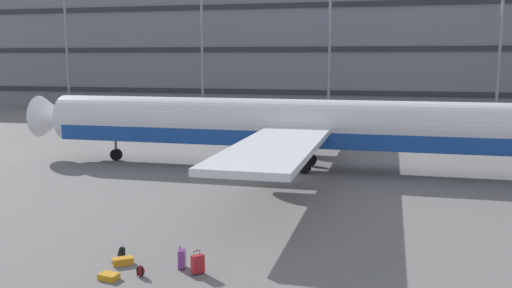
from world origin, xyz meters
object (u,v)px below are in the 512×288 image
at_px(suitcase_silver, 123,261).
at_px(backpack_navy, 141,271).
at_px(airliner, 294,126).
at_px(suitcase_scuffed, 109,276).
at_px(suitcase_teal, 182,258).
at_px(backpack_red, 121,253).
at_px(suitcase_upright, 198,264).

height_order(suitcase_silver, backpack_navy, backpack_navy).
distance_m(airliner, suitcase_scuffed, 21.77).
bearing_deg(backpack_navy, suitcase_teal, 42.69).
bearing_deg(suitcase_silver, backpack_red, 121.60).
relative_size(suitcase_silver, backpack_navy, 1.86).
xyz_separation_m(airliner, suitcase_silver, (-3.29, -19.91, -2.98)).
xyz_separation_m(suitcase_scuffed, backpack_red, (-0.56, 2.05, 0.12)).
distance_m(suitcase_scuffed, backpack_navy, 1.13).
height_order(suitcase_upright, suitcase_teal, suitcase_upright).
bearing_deg(backpack_navy, suitcase_scuffed, -152.54).
relative_size(airliner, suitcase_silver, 48.45).
bearing_deg(backpack_red, airliner, 79.22).
bearing_deg(suitcase_upright, suitcase_silver, 176.18).
xyz_separation_m(suitcase_upright, suitcase_scuffed, (-2.94, -1.22, -0.28)).
height_order(suitcase_upright, suitcase_silver, suitcase_upright).
xyz_separation_m(suitcase_silver, suitcase_scuffed, (0.18, -1.43, -0.03)).
relative_size(suitcase_silver, suitcase_teal, 1.02).
bearing_deg(airliner, backpack_red, -100.78).
distance_m(suitcase_silver, backpack_red, 0.74).
xyz_separation_m(backpack_navy, backpack_red, (-1.56, 1.54, 0.03)).
distance_m(suitcase_scuffed, suitcase_teal, 2.72).
bearing_deg(suitcase_teal, backpack_navy, -137.31).
bearing_deg(airliner, backpack_navy, -95.80).
xyz_separation_m(suitcase_silver, backpack_red, (-0.38, 0.62, 0.09)).
height_order(airliner, suitcase_silver, airliner).
bearing_deg(backpack_navy, suitcase_upright, 19.86).
bearing_deg(airliner, suitcase_silver, -99.37).
xyz_separation_m(airliner, backpack_red, (-3.67, -19.28, -2.89)).
relative_size(backpack_navy, backpack_red, 0.89).
height_order(suitcase_silver, suitcase_scuffed, suitcase_silver).
height_order(airliner, suitcase_teal, airliner).
relative_size(suitcase_upright, backpack_red, 1.68).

